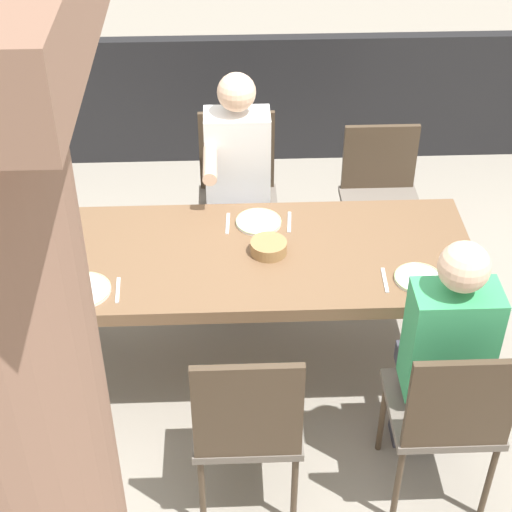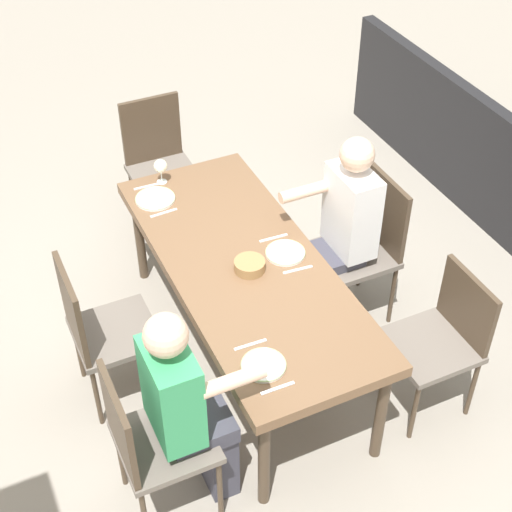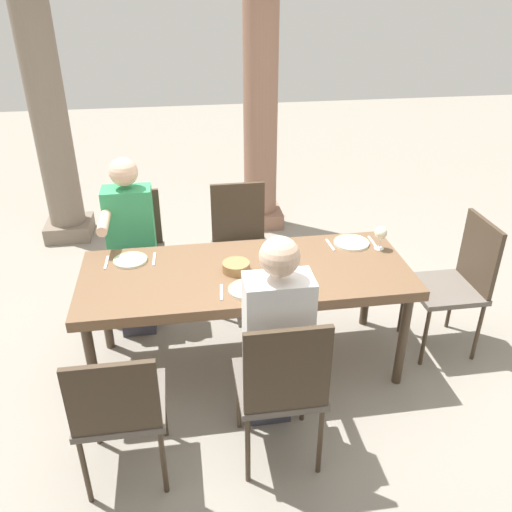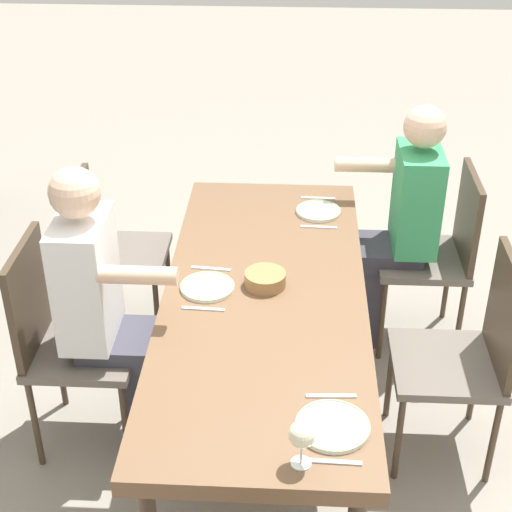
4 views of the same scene
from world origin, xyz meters
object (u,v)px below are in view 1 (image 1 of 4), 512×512
object	(u,v)px
chair_west_north	(448,412)
diner_man_white	(238,186)
plate_2	(83,290)
diner_woman_green	(442,352)
chair_west_south	(381,193)
bread_basket	(269,248)
plate_1	(259,222)
chair_mid_north	(247,420)
chair_mid_south	(238,188)
plate_0	(419,278)
dining_table	(255,263)
wine_glass_2	(46,257)

from	to	relation	value
chair_west_north	diner_man_white	size ratio (longest dim) A/B	0.72
plate_2	diner_man_white	bearing A→B (deg)	-127.84
diner_man_white	diner_woman_green	bearing A→B (deg)	122.62
chair_west_south	bread_basket	xyz separation A→B (m)	(0.68, 0.83, 0.26)
chair_west_south	plate_1	distance (m)	0.96
plate_1	bread_basket	distance (m)	0.24
chair_mid_north	plate_1	size ratio (longest dim) A/B	4.27
chair_west_north	plate_2	size ratio (longest dim) A/B	3.90
chair_mid_south	plate_0	bearing A→B (deg)	126.35
bread_basket	dining_table	bearing A→B (deg)	-3.09
dining_table	bread_basket	xyz separation A→B (m)	(-0.06, 0.00, 0.09)
chair_mid_north	bread_basket	bearing A→B (deg)	-98.70
chair_west_north	chair_mid_south	bearing A→B (deg)	-64.20
chair_west_north	plate_0	size ratio (longest dim) A/B	4.34
bread_basket	plate_1	bearing A→B (deg)	-81.29
chair_west_south	diner_man_white	world-z (taller)	diner_man_white
plate_2	diner_woman_green	bearing A→B (deg)	165.91
dining_table	diner_woman_green	distance (m)	0.97
dining_table	plate_0	distance (m)	0.76
chair_mid_north	diner_woman_green	distance (m)	0.85
chair_mid_south	plate_1	size ratio (longest dim) A/B	4.33
plate_1	wine_glass_2	distance (m)	1.03
chair_west_south	diner_woman_green	bearing A→B (deg)	90.12
diner_man_white	wine_glass_2	size ratio (longest dim) A/B	8.06
diner_man_white	bread_basket	size ratio (longest dim) A/B	7.67
plate_0	bread_basket	world-z (taller)	bread_basket
chair_mid_south	bread_basket	size ratio (longest dim) A/B	5.68
chair_mid_north	diner_woman_green	world-z (taller)	diner_woman_green
chair_west_north	chair_mid_north	xyz separation A→B (m)	(0.81, 0.00, -0.01)
chair_west_north	diner_man_white	distance (m)	1.69
bread_basket	chair_mid_north	bearing A→B (deg)	81.30
chair_west_north	wine_glass_2	world-z (taller)	chair_west_north
chair_west_north	plate_1	world-z (taller)	chair_west_north
chair_mid_north	diner_man_white	size ratio (longest dim) A/B	0.73
plate_0	plate_1	world-z (taller)	same
diner_woman_green	bread_basket	xyz separation A→B (m)	(0.68, -0.62, 0.09)
chair_west_north	diner_woman_green	size ratio (longest dim) A/B	0.74
chair_west_north	chair_mid_south	distance (m)	1.85
chair_mid_north	bread_basket	size ratio (longest dim) A/B	5.61
diner_woman_green	wine_glass_2	world-z (taller)	diner_woman_green
chair_west_south	plate_0	distance (m)	1.08
plate_1	plate_2	bearing A→B (deg)	31.68
wine_glass_2	bread_basket	bearing A→B (deg)	-171.48
wine_glass_2	plate_0	bearing A→B (deg)	177.27
diner_man_white	chair_mid_north	bearing A→B (deg)	90.12
wine_glass_2	chair_west_north	bearing A→B (deg)	157.68
diner_woman_green	bread_basket	bearing A→B (deg)	-42.49
dining_table	plate_1	distance (m)	0.25
diner_man_white	chair_west_south	bearing A→B (deg)	-167.03
dining_table	wine_glass_2	bearing A→B (deg)	9.29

